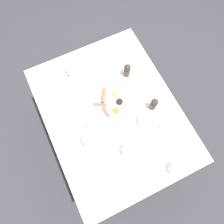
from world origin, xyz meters
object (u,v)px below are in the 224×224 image
(water_glass_short, at_px, (128,151))
(knife_by_plate, at_px, (100,184))
(salt_grinder, at_px, (154,104))
(fork_by_plate, at_px, (101,53))
(teapot_far, at_px, (93,139))
(water_glass_tall, at_px, (176,169))
(teacup_with_saucer_left, at_px, (144,121))
(creamer_jug, at_px, (166,127))
(spoon_for_tea, at_px, (132,55))
(teapot_near, at_px, (76,69))
(fork_spare, at_px, (181,146))
(pepper_grinder, at_px, (127,70))
(breakfast_plate, at_px, (109,103))

(water_glass_short, bearing_deg, knife_by_plate, 22.88)
(salt_grinder, height_order, fork_by_plate, salt_grinder)
(teapot_far, height_order, water_glass_tall, teapot_far)
(teacup_with_saucer_left, distance_m, creamer_jug, 0.15)
(knife_by_plate, relative_size, spoon_for_tea, 1.36)
(teapot_near, distance_m, water_glass_short, 0.70)
(fork_spare, bearing_deg, salt_grinder, -83.61)
(teacup_with_saucer_left, bearing_deg, fork_by_plate, -87.05)
(salt_grinder, relative_size, fork_spare, 0.74)
(teapot_near, relative_size, water_glass_tall, 2.52)
(pepper_grinder, bearing_deg, creamer_jug, 95.32)
(water_glass_short, bearing_deg, teapot_near, -84.23)
(spoon_for_tea, xyz_separation_m, fork_spare, (0.04, 0.77, 0.00))
(teapot_near, relative_size, spoon_for_tea, 1.55)
(knife_by_plate, height_order, fork_spare, same)
(teapot_far, xyz_separation_m, water_glass_tall, (-0.39, 0.40, -0.01))
(salt_grinder, bearing_deg, fork_spare, 96.39)
(breakfast_plate, bearing_deg, knife_by_plate, 58.48)
(teapot_near, bearing_deg, spoon_for_tea, 5.99)
(teacup_with_saucer_left, bearing_deg, knife_by_plate, 28.43)
(salt_grinder, bearing_deg, water_glass_tall, 79.24)
(teapot_near, distance_m, knife_by_plate, 0.82)
(breakfast_plate, xyz_separation_m, salt_grinder, (-0.26, 0.16, 0.06))
(pepper_grinder, bearing_deg, water_glass_tall, 87.05)
(water_glass_tall, bearing_deg, salt_grinder, -100.76)
(breakfast_plate, distance_m, knife_by_plate, 0.55)
(fork_by_plate, bearing_deg, water_glass_short, 78.00)
(creamer_jug, relative_size, fork_spare, 0.51)
(teacup_with_saucer_left, height_order, fork_spare, teacup_with_saucer_left)
(water_glass_tall, height_order, fork_by_plate, water_glass_tall)
(water_glass_tall, distance_m, water_glass_short, 0.32)
(teapot_far, height_order, teacup_with_saucer_left, teapot_far)
(teapot_near, bearing_deg, creamer_jug, -48.64)
(water_glass_short, xyz_separation_m, fork_spare, (-0.34, 0.12, -0.05))
(teapot_near, height_order, pepper_grinder, teapot_near)
(teapot_far, bearing_deg, fork_by_plate, 153.92)
(creamer_jug, bearing_deg, breakfast_plate, -51.59)
(teapot_near, xyz_separation_m, fork_by_plate, (-0.23, -0.07, -0.05))
(pepper_grinder, xyz_separation_m, fork_spare, (-0.08, 0.64, -0.06))
(breakfast_plate, relative_size, teacup_with_saucer_left, 2.09)
(knife_by_plate, bearing_deg, pepper_grinder, -128.97)
(pepper_grinder, bearing_deg, teapot_far, 39.29)
(breakfast_plate, xyz_separation_m, fork_by_plate, (-0.12, -0.40, -0.01))
(water_glass_short, relative_size, pepper_grinder, 0.77)
(salt_grinder, xyz_separation_m, fork_by_plate, (0.14, -0.56, -0.06))
(teapot_near, height_order, creamer_jug, teapot_near)
(teacup_with_saucer_left, bearing_deg, creamer_jug, 136.61)
(pepper_grinder, relative_size, spoon_for_tea, 0.89)
(creamer_jug, bearing_deg, water_glass_short, 6.41)
(fork_by_plate, xyz_separation_m, knife_by_plate, (0.41, 0.87, -0.00))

